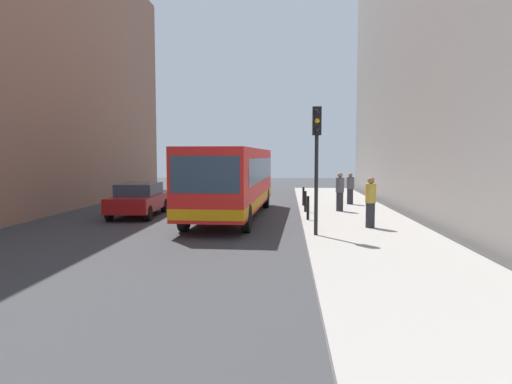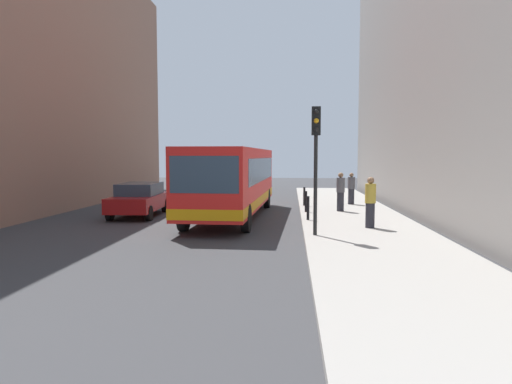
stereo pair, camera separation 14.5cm
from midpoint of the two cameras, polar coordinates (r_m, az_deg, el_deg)
The scene contains 12 objects.
ground_plane at distance 17.66m, azimuth -4.97°, elevation -4.35°, with size 80.00×80.00×0.00m, color #38383A.
sidewalk at distance 17.65m, azimuth 12.67°, elevation -4.20°, with size 4.40×40.00×0.15m, color #9E9991.
building_right at distance 23.63m, azimuth 26.93°, elevation 17.29°, with size 7.00×32.00×16.27m, color gray.
bus at distance 20.40m, azimuth -3.08°, elevation 1.71°, with size 2.97×11.11×3.00m.
car_beside_bus at distance 21.47m, azimuth -14.38°, elevation -0.80°, with size 2.03×4.48×1.48m.
traffic_light at distance 14.95m, azimuth 7.17°, elevation 5.60°, with size 0.28×0.33×4.10m.
bollard_near at distance 18.62m, azimuth 6.17°, elevation -1.97°, with size 0.11×0.11×0.95m, color black.
bollard_mid at distance 21.29m, azimuth 5.88°, elevation -1.16°, with size 0.11×0.11×0.95m, color black.
bollard_far at distance 23.97m, azimuth 5.66°, elevation -0.53°, with size 0.11×0.11×0.95m, color black.
pedestrian_near_signal at distance 16.95m, azimuth 13.63°, elevation -1.22°, with size 0.38×0.38×1.81m.
pedestrian_mid_sidewalk at distance 21.76m, azimuth 10.06°, elevation 0.03°, with size 0.38×0.38×1.79m.
pedestrian_far_sidewalk at distance 25.02m, azimuth 11.32°, elevation 0.42°, with size 0.38×0.38×1.66m.
Camera 1 is at (2.63, -17.25, 2.69)m, focal length 32.61 mm.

